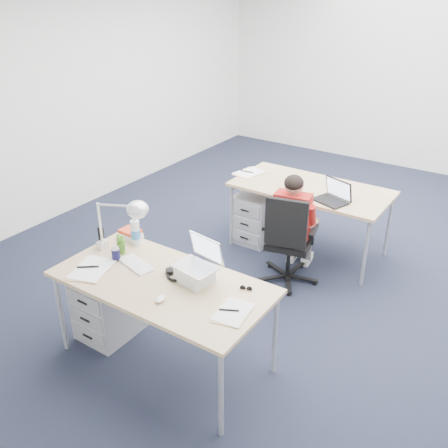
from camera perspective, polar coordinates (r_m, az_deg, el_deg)
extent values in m
plane|color=black|center=(5.30, 8.67, -4.22)|extent=(7.00, 7.00, 0.00)
cube|color=silver|center=(8.00, 20.91, 15.71)|extent=(6.00, 0.02, 2.80)
cube|color=silver|center=(6.53, -15.54, 14.30)|extent=(0.02, 7.00, 2.80)
cube|color=tan|center=(3.63, -7.10, -6.63)|extent=(1.60, 0.80, 0.03)
cylinder|color=#B7BABC|center=(4.12, -18.15, -9.62)|extent=(0.04, 0.04, 0.70)
cylinder|color=#B7BABC|center=(3.29, -0.34, -18.89)|extent=(0.04, 0.04, 0.70)
cylinder|color=#B7BABC|center=(4.48, -11.29, -5.46)|extent=(0.04, 0.04, 0.70)
cylinder|color=#B7BABC|center=(3.73, 5.85, -12.41)|extent=(0.04, 0.04, 0.70)
cube|color=tan|center=(5.23, 9.91, 4.02)|extent=(1.60, 0.80, 0.03)
cylinder|color=#B7BABC|center=(5.42, 0.85, 1.03)|extent=(0.04, 0.04, 0.70)
cylinder|color=#B7BABC|center=(4.86, 15.85, -3.28)|extent=(0.04, 0.04, 0.70)
cylinder|color=#B7BABC|center=(5.97, 4.53, 3.45)|extent=(0.04, 0.04, 0.70)
cylinder|color=#B7BABC|center=(5.47, 18.30, -0.18)|extent=(0.04, 0.04, 0.70)
cylinder|color=black|center=(4.87, 7.36, -4.00)|extent=(0.04, 0.04, 0.36)
cube|color=black|center=(4.78, 7.49, -2.02)|extent=(0.48, 0.48, 0.06)
cube|color=black|center=(4.47, 7.11, 0.09)|extent=(0.38, 0.13, 0.46)
cube|color=#A31B17|center=(4.67, 7.79, 0.90)|extent=(0.35, 0.22, 0.45)
sphere|color=tan|center=(4.54, 8.03, 4.46)|extent=(0.17, 0.17, 0.17)
cube|color=#AEB1B4|center=(4.24, -12.94, -8.92)|extent=(0.40, 0.50, 0.55)
cube|color=#AEB1B4|center=(5.57, 3.77, 0.89)|extent=(0.40, 0.50, 0.55)
cube|color=white|center=(3.83, -10.01, -4.56)|extent=(0.34, 0.21, 0.02)
ellipsoid|color=white|center=(3.41, -7.29, -8.48)|extent=(0.07, 0.10, 0.03)
cylinder|color=#15133E|center=(3.91, -12.25, -3.34)|extent=(0.08, 0.08, 0.10)
cylinder|color=silver|center=(4.06, -10.10, -0.80)|extent=(0.08, 0.08, 0.24)
cube|color=silver|center=(4.19, -10.65, -1.17)|extent=(0.20, 0.17, 0.08)
cube|color=black|center=(4.14, -13.84, -1.33)|extent=(0.05, 0.03, 0.15)
cube|color=#D5B57B|center=(3.84, -15.04, -5.00)|extent=(0.35, 0.41, 0.01)
cube|color=#D5B57B|center=(3.28, 0.85, -10.05)|extent=(0.24, 0.31, 0.01)
cylinder|color=white|center=(5.15, 13.08, 4.06)|extent=(0.08, 0.08, 0.09)
cube|color=white|center=(5.53, 2.80, 5.86)|extent=(0.28, 0.36, 0.01)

